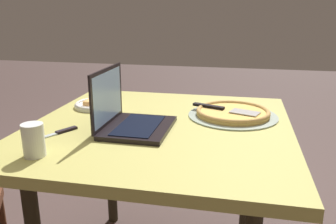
# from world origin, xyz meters

# --- Properties ---
(dining_table) EXTENTS (1.05, 1.07, 0.75)m
(dining_table) POSITION_xyz_m (0.00, 0.00, 0.67)
(dining_table) COLOR tan
(dining_table) RESTS_ON ground_plane
(laptop) EXTENTS (0.26, 0.31, 0.24)m
(laptop) POSITION_xyz_m (0.11, 0.08, 0.79)
(laptop) COLOR black
(laptop) RESTS_ON dining_table
(pizza_plate) EXTENTS (0.22, 0.22, 0.04)m
(pizza_plate) POSITION_xyz_m (0.35, -0.20, 0.76)
(pizza_plate) COLOR white
(pizza_plate) RESTS_ON dining_table
(pizza_tray) EXTENTS (0.39, 0.39, 0.04)m
(pizza_tray) POSITION_xyz_m (-0.29, -0.17, 0.76)
(pizza_tray) COLOR #95A696
(pizza_tray) RESTS_ON dining_table
(table_knife) EXTENTS (0.12, 0.19, 0.01)m
(table_knife) POSITION_xyz_m (0.36, 0.19, 0.75)
(table_knife) COLOR silver
(table_knife) RESTS_ON dining_table
(drink_cup) EXTENTS (0.07, 0.07, 0.11)m
(drink_cup) POSITION_xyz_m (0.32, 0.39, 0.80)
(drink_cup) COLOR silver
(drink_cup) RESTS_ON dining_table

